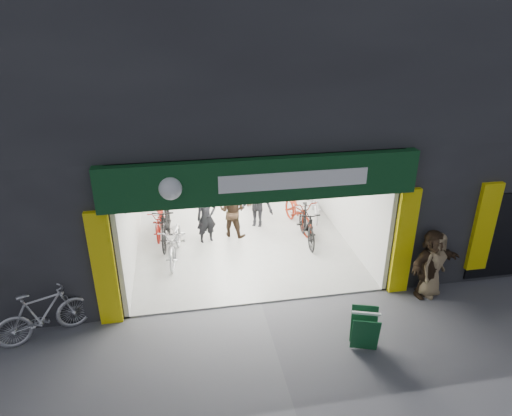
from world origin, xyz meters
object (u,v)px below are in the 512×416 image
object	(u,v)px
bike_right_front	(307,225)
sandwich_board	(365,329)
pedestrian_near	(433,264)
parked_bike	(43,314)
bike_left_front	(175,241)

from	to	relation	value
bike_right_front	sandwich_board	xyz separation A→B (m)	(-0.08, -4.36, -0.10)
bike_right_front	pedestrian_near	distance (m)	3.62
parked_bike	pedestrian_near	world-z (taller)	pedestrian_near
bike_left_front	sandwich_board	bearing A→B (deg)	-41.63
bike_right_front	bike_left_front	bearing A→B (deg)	-173.05
bike_right_front	parked_bike	bearing A→B (deg)	-152.16
bike_right_front	pedestrian_near	world-z (taller)	pedestrian_near
parked_bike	pedestrian_near	size ratio (longest dim) A/B	1.16
parked_bike	sandwich_board	size ratio (longest dim) A/B	2.31
bike_left_front	parked_bike	distance (m)	3.77
parked_bike	pedestrian_near	distance (m)	8.42
parked_bike	pedestrian_near	bearing A→B (deg)	-113.34
parked_bike	bike_left_front	bearing A→B (deg)	-68.24
bike_left_front	bike_right_front	world-z (taller)	bike_right_front
pedestrian_near	sandwich_board	size ratio (longest dim) A/B	1.99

